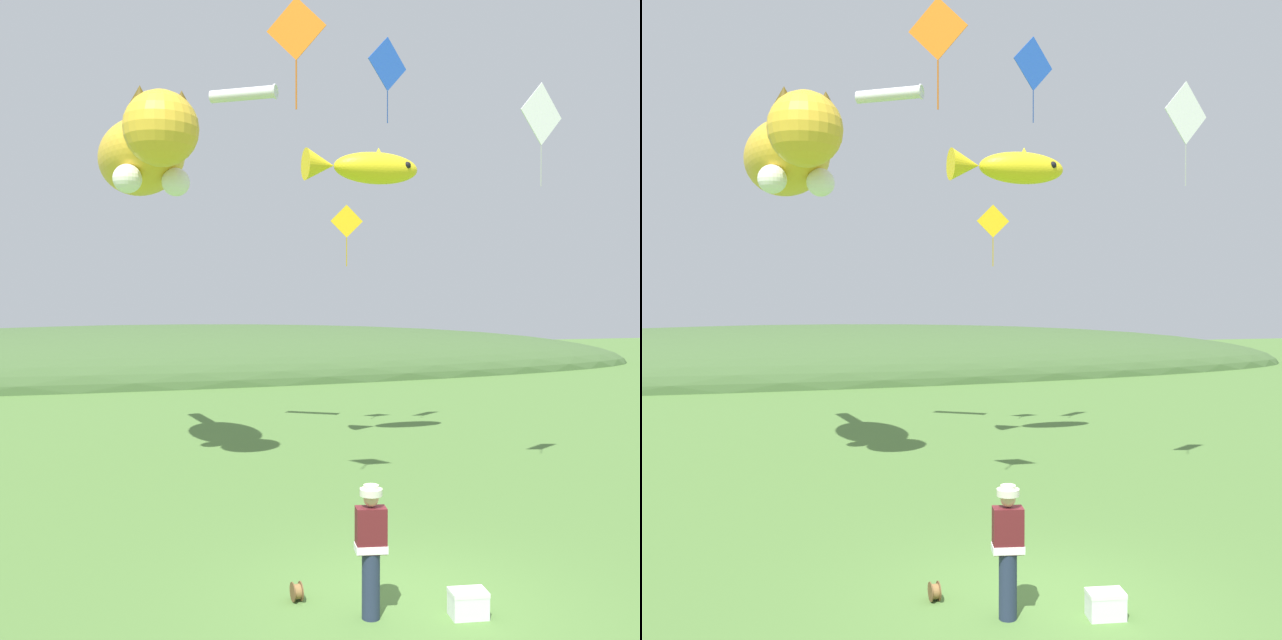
{
  "view_description": "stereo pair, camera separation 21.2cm",
  "coord_description": "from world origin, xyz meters",
  "views": [
    {
      "loc": [
        -4.19,
        -8.95,
        4.17
      ],
      "look_at": [
        0.0,
        4.0,
        3.84
      ],
      "focal_mm": 40.0,
      "sensor_mm": 36.0,
      "label": 1
    },
    {
      "loc": [
        -3.99,
        -9.02,
        4.17
      ],
      "look_at": [
        0.0,
        4.0,
        3.84
      ],
      "focal_mm": 40.0,
      "sensor_mm": 36.0,
      "label": 2
    }
  ],
  "objects": [
    {
      "name": "ground_plane",
      "position": [
        0.0,
        0.0,
        0.0
      ],
      "size": [
        120.0,
        120.0,
        0.0
      ],
      "primitive_type": "plane",
      "color": "#517A38"
    },
    {
      "name": "kite_spool",
      "position": [
        -1.47,
        0.52,
        0.13
      ],
      "size": [
        0.13,
        0.27,
        0.27
      ],
      "color": "olive",
      "rests_on": "ground"
    },
    {
      "name": "kite_diamond_blue",
      "position": [
        3.89,
        9.79,
        10.93
      ],
      "size": [
        1.42,
        0.59,
        2.43
      ],
      "color": "blue"
    },
    {
      "name": "kite_diamond_white",
      "position": [
        5.27,
        4.49,
        8.3
      ],
      "size": [
        1.32,
        0.41,
        2.27
      ],
      "color": "white"
    },
    {
      "name": "kite_diamond_gold",
      "position": [
        3.5,
        12.1,
        6.71
      ],
      "size": [
        1.02,
        0.18,
        1.93
      ],
      "color": "yellow"
    },
    {
      "name": "festival_attendant",
      "position": [
        -0.69,
        -0.3,
        0.95
      ],
      "size": [
        0.46,
        0.34,
        1.77
      ],
      "color": "#232D47",
      "rests_on": "ground"
    },
    {
      "name": "kite_giant_cat",
      "position": [
        -2.86,
        9.29,
        7.88
      ],
      "size": [
        2.52,
        7.35,
        2.24
      ],
      "color": "gold"
    },
    {
      "name": "picnic_cooler",
      "position": [
        0.56,
        -0.66,
        0.18
      ],
      "size": [
        0.54,
        0.41,
        0.36
      ],
      "color": "white",
      "rests_on": "ground"
    },
    {
      "name": "kite_fish_windsock",
      "position": [
        3.0,
        9.35,
        7.9
      ],
      "size": [
        3.27,
        0.94,
        1.01
      ],
      "color": "yellow"
    },
    {
      "name": "kite_tube_streamer",
      "position": [
        0.14,
        11.61,
        10.26
      ],
      "size": [
        1.91,
        1.47,
        0.44
      ],
      "color": "white"
    },
    {
      "name": "kite_diamond_orange",
      "position": [
        -0.54,
        3.75,
        9.2
      ],
      "size": [
        0.97,
        0.66,
        2.06
      ],
      "color": "orange"
    },
    {
      "name": "distant_hill_ridge",
      "position": [
        0.0,
        32.81,
        0.0
      ],
      "size": [
        63.78,
        14.98,
        5.85
      ],
      "color": "#426033",
      "rests_on": "ground"
    }
  ]
}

